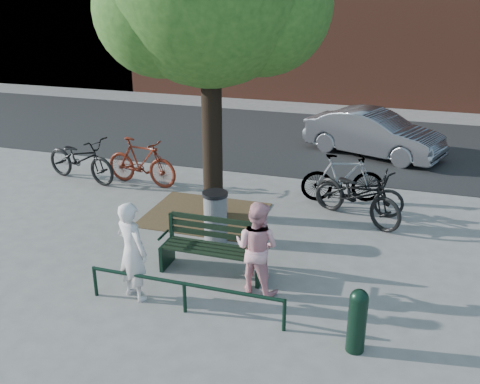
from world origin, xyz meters
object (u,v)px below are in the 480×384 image
(bollard, at_px, (357,318))
(bicycle_c, at_px, (357,195))
(person_left, at_px, (132,251))
(person_right, at_px, (257,248))
(litter_bin, at_px, (215,216))
(park_bench, at_px, (214,245))
(parked_car, at_px, (374,133))

(bollard, distance_m, bicycle_c, 4.28)
(person_left, height_order, bollard, person_left)
(person_left, xyz_separation_m, bicycle_c, (2.95, 3.97, -0.23))
(person_right, bearing_deg, litter_bin, -39.19)
(person_left, bearing_deg, person_right, -134.53)
(person_right, distance_m, bollard, 1.97)
(park_bench, distance_m, bollard, 2.87)
(bollard, relative_size, litter_bin, 0.94)
(park_bench, bearing_deg, bicycle_c, 54.21)
(person_right, relative_size, bicycle_c, 0.71)
(bicycle_c, xyz_separation_m, parked_car, (-0.05, 4.65, 0.07))
(litter_bin, bearing_deg, bollard, -40.98)
(person_left, bearing_deg, bicycle_c, -104.57)
(litter_bin, height_order, bicycle_c, bicycle_c)
(person_left, relative_size, bollard, 1.72)
(bollard, xyz_separation_m, bicycle_c, (-0.45, 4.25, 0.06))
(bollard, relative_size, parked_car, 0.24)
(park_bench, bearing_deg, person_right, -24.13)
(person_left, xyz_separation_m, litter_bin, (0.53, 2.21, -0.30))
(litter_bin, bearing_deg, bicycle_c, 35.95)
(person_left, height_order, litter_bin, person_left)
(parked_car, bearing_deg, litter_bin, 179.95)
(person_left, xyz_separation_m, bollard, (3.40, -0.28, -0.30))
(person_right, bearing_deg, person_left, 34.51)
(bollard, height_order, bicycle_c, bicycle_c)
(person_right, bearing_deg, bollard, 159.08)
(park_bench, height_order, bicycle_c, bicycle_c)
(park_bench, bearing_deg, bollard, -29.48)
(person_left, distance_m, bicycle_c, 4.95)
(person_left, height_order, parked_car, person_left)
(litter_bin, height_order, parked_car, parked_car)
(bicycle_c, bearing_deg, litter_bin, 157.80)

